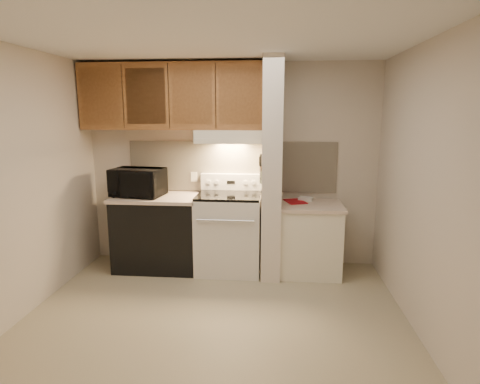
# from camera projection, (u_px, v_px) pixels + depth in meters

# --- Properties ---
(floor) EXTENTS (3.60, 3.60, 0.00)m
(floor) POSITION_uv_depth(u_px,v_px,m) (215.00, 316.00, 3.81)
(floor) COLOR tan
(floor) RESTS_ON ground
(ceiling) EXTENTS (3.60, 3.60, 0.00)m
(ceiling) POSITION_uv_depth(u_px,v_px,m) (212.00, 39.00, 3.33)
(ceiling) COLOR white
(ceiling) RESTS_ON wall_back
(wall_back) EXTENTS (3.60, 2.50, 0.02)m
(wall_back) POSITION_uv_depth(u_px,v_px,m) (232.00, 165.00, 5.04)
(wall_back) COLOR beige
(wall_back) RESTS_ON floor
(wall_left) EXTENTS (0.02, 3.00, 2.50)m
(wall_left) POSITION_uv_depth(u_px,v_px,m) (22.00, 184.00, 3.72)
(wall_left) COLOR beige
(wall_left) RESTS_ON floor
(wall_right) EXTENTS (0.02, 3.00, 2.50)m
(wall_right) POSITION_uv_depth(u_px,v_px,m) (423.00, 190.00, 3.41)
(wall_right) COLOR beige
(wall_right) RESTS_ON floor
(backsplash) EXTENTS (2.60, 0.02, 0.63)m
(backsplash) POSITION_uv_depth(u_px,v_px,m) (232.00, 167.00, 5.03)
(backsplash) COLOR beige
(backsplash) RESTS_ON wall_back
(range_body) EXTENTS (0.76, 0.65, 0.92)m
(range_body) POSITION_uv_depth(u_px,v_px,m) (229.00, 234.00, 4.85)
(range_body) COLOR silver
(range_body) RESTS_ON floor
(oven_window) EXTENTS (0.50, 0.01, 0.30)m
(oven_window) POSITION_uv_depth(u_px,v_px,m) (226.00, 239.00, 4.53)
(oven_window) COLOR black
(oven_window) RESTS_ON range_body
(oven_handle) EXTENTS (0.65, 0.02, 0.02)m
(oven_handle) POSITION_uv_depth(u_px,v_px,m) (225.00, 221.00, 4.45)
(oven_handle) COLOR silver
(oven_handle) RESTS_ON range_body
(cooktop) EXTENTS (0.74, 0.64, 0.03)m
(cooktop) POSITION_uv_depth(u_px,v_px,m) (229.00, 195.00, 4.76)
(cooktop) COLOR black
(cooktop) RESTS_ON range_body
(range_backguard) EXTENTS (0.76, 0.08, 0.20)m
(range_backguard) POSITION_uv_depth(u_px,v_px,m) (231.00, 182.00, 5.02)
(range_backguard) COLOR silver
(range_backguard) RESTS_ON range_body
(range_display) EXTENTS (0.10, 0.01, 0.04)m
(range_display) POSITION_uv_depth(u_px,v_px,m) (231.00, 182.00, 4.97)
(range_display) COLOR black
(range_display) RESTS_ON range_backguard
(range_knob_left_outer) EXTENTS (0.05, 0.02, 0.05)m
(range_knob_left_outer) POSITION_uv_depth(u_px,v_px,m) (209.00, 182.00, 5.00)
(range_knob_left_outer) COLOR silver
(range_knob_left_outer) RESTS_ON range_backguard
(range_knob_left_inner) EXTENTS (0.05, 0.02, 0.05)m
(range_knob_left_inner) POSITION_uv_depth(u_px,v_px,m) (217.00, 182.00, 4.99)
(range_knob_left_inner) COLOR silver
(range_knob_left_inner) RESTS_ON range_backguard
(range_knob_right_inner) EXTENTS (0.05, 0.02, 0.05)m
(range_knob_right_inner) POSITION_uv_depth(u_px,v_px,m) (245.00, 183.00, 4.96)
(range_knob_right_inner) COLOR silver
(range_knob_right_inner) RESTS_ON range_backguard
(range_knob_right_outer) EXTENTS (0.05, 0.02, 0.05)m
(range_knob_right_outer) POSITION_uv_depth(u_px,v_px,m) (253.00, 183.00, 4.95)
(range_knob_right_outer) COLOR silver
(range_knob_right_outer) RESTS_ON range_backguard
(dishwasher_front) EXTENTS (1.00, 0.63, 0.87)m
(dishwasher_front) POSITION_uv_depth(u_px,v_px,m) (158.00, 233.00, 4.94)
(dishwasher_front) COLOR black
(dishwasher_front) RESTS_ON floor
(left_countertop) EXTENTS (1.04, 0.67, 0.04)m
(left_countertop) POSITION_uv_depth(u_px,v_px,m) (157.00, 197.00, 4.85)
(left_countertop) COLOR beige
(left_countertop) RESTS_ON dishwasher_front
(spoon_rest) EXTENTS (0.21, 0.09, 0.01)m
(spoon_rest) POSITION_uv_depth(u_px,v_px,m) (154.00, 192.00, 5.05)
(spoon_rest) COLOR black
(spoon_rest) RESTS_ON left_countertop
(teal_jar) EXTENTS (0.09, 0.09, 0.10)m
(teal_jar) POSITION_uv_depth(u_px,v_px,m) (125.00, 193.00, 4.77)
(teal_jar) COLOR #285B60
(teal_jar) RESTS_ON left_countertop
(outlet) EXTENTS (0.08, 0.01, 0.12)m
(outlet) POSITION_uv_depth(u_px,v_px,m) (194.00, 177.00, 5.08)
(outlet) COLOR white
(outlet) RESTS_ON backsplash
(microwave) EXTENTS (0.65, 0.48, 0.33)m
(microwave) POSITION_uv_depth(u_px,v_px,m) (138.00, 182.00, 4.82)
(microwave) COLOR black
(microwave) RESTS_ON left_countertop
(partition_pillar) EXTENTS (0.22, 0.70, 2.50)m
(partition_pillar) POSITION_uv_depth(u_px,v_px,m) (272.00, 170.00, 4.65)
(partition_pillar) COLOR silver
(partition_pillar) RESTS_ON floor
(pillar_trim) EXTENTS (0.01, 0.70, 0.04)m
(pillar_trim) POSITION_uv_depth(u_px,v_px,m) (262.00, 165.00, 4.65)
(pillar_trim) COLOR #925C2F
(pillar_trim) RESTS_ON partition_pillar
(knife_strip) EXTENTS (0.02, 0.42, 0.04)m
(knife_strip) POSITION_uv_depth(u_px,v_px,m) (262.00, 164.00, 4.60)
(knife_strip) COLOR black
(knife_strip) RESTS_ON partition_pillar
(knife_blade_a) EXTENTS (0.01, 0.03, 0.16)m
(knife_blade_a) POSITION_uv_depth(u_px,v_px,m) (260.00, 175.00, 4.47)
(knife_blade_a) COLOR silver
(knife_blade_a) RESTS_ON knife_strip
(knife_handle_a) EXTENTS (0.02, 0.02, 0.10)m
(knife_handle_a) POSITION_uv_depth(u_px,v_px,m) (260.00, 161.00, 4.42)
(knife_handle_a) COLOR black
(knife_handle_a) RESTS_ON knife_strip
(knife_blade_b) EXTENTS (0.01, 0.04, 0.18)m
(knife_blade_b) POSITION_uv_depth(u_px,v_px,m) (260.00, 175.00, 4.53)
(knife_blade_b) COLOR silver
(knife_blade_b) RESTS_ON knife_strip
(knife_handle_b) EXTENTS (0.02, 0.02, 0.10)m
(knife_handle_b) POSITION_uv_depth(u_px,v_px,m) (260.00, 160.00, 4.52)
(knife_handle_b) COLOR black
(knife_handle_b) RESTS_ON knife_strip
(knife_blade_c) EXTENTS (0.01, 0.04, 0.20)m
(knife_blade_c) POSITION_uv_depth(u_px,v_px,m) (260.00, 174.00, 4.62)
(knife_blade_c) COLOR silver
(knife_blade_c) RESTS_ON knife_strip
(knife_handle_c) EXTENTS (0.02, 0.02, 0.10)m
(knife_handle_c) POSITION_uv_depth(u_px,v_px,m) (261.00, 160.00, 4.59)
(knife_handle_c) COLOR black
(knife_handle_c) RESTS_ON knife_strip
(knife_blade_d) EXTENTS (0.01, 0.04, 0.16)m
(knife_blade_d) POSITION_uv_depth(u_px,v_px,m) (261.00, 172.00, 4.71)
(knife_blade_d) COLOR silver
(knife_blade_d) RESTS_ON knife_strip
(knife_handle_d) EXTENTS (0.02, 0.02, 0.10)m
(knife_handle_d) POSITION_uv_depth(u_px,v_px,m) (261.00, 159.00, 4.65)
(knife_handle_d) COLOR black
(knife_handle_d) RESTS_ON knife_strip
(knife_blade_e) EXTENTS (0.01, 0.04, 0.18)m
(knife_blade_e) POSITION_uv_depth(u_px,v_px,m) (261.00, 172.00, 4.76)
(knife_blade_e) COLOR silver
(knife_blade_e) RESTS_ON knife_strip
(knife_handle_e) EXTENTS (0.02, 0.02, 0.10)m
(knife_handle_e) POSITION_uv_depth(u_px,v_px,m) (261.00, 158.00, 4.74)
(knife_handle_e) COLOR black
(knife_handle_e) RESTS_ON knife_strip
(oven_mitt) EXTENTS (0.03, 0.11, 0.27)m
(oven_mitt) POSITION_uv_depth(u_px,v_px,m) (261.00, 172.00, 4.84)
(oven_mitt) COLOR gray
(oven_mitt) RESTS_ON partition_pillar
(right_cab_base) EXTENTS (0.70, 0.60, 0.81)m
(right_cab_base) POSITION_uv_depth(u_px,v_px,m) (310.00, 240.00, 4.77)
(right_cab_base) COLOR white
(right_cab_base) RESTS_ON floor
(right_countertop) EXTENTS (0.74, 0.64, 0.04)m
(right_countertop) POSITION_uv_depth(u_px,v_px,m) (311.00, 206.00, 4.69)
(right_countertop) COLOR beige
(right_countertop) RESTS_ON right_cab_base
(red_folder) EXTENTS (0.29, 0.34, 0.01)m
(red_folder) POSITION_uv_depth(u_px,v_px,m) (295.00, 201.00, 4.80)
(red_folder) COLOR #A10E15
(red_folder) RESTS_ON right_countertop
(white_box) EXTENTS (0.19, 0.16, 0.04)m
(white_box) POSITION_uv_depth(u_px,v_px,m) (306.00, 199.00, 4.86)
(white_box) COLOR white
(white_box) RESTS_ON right_countertop
(range_hood) EXTENTS (0.78, 0.44, 0.15)m
(range_hood) POSITION_uv_depth(u_px,v_px,m) (230.00, 136.00, 4.75)
(range_hood) COLOR white
(range_hood) RESTS_ON upper_cabinets
(hood_lip) EXTENTS (0.78, 0.04, 0.06)m
(hood_lip) POSITION_uv_depth(u_px,v_px,m) (228.00, 141.00, 4.55)
(hood_lip) COLOR white
(hood_lip) RESTS_ON range_hood
(upper_cabinets) EXTENTS (2.18, 0.33, 0.77)m
(upper_cabinets) POSITION_uv_depth(u_px,v_px,m) (172.00, 97.00, 4.76)
(upper_cabinets) COLOR #925C2F
(upper_cabinets) RESTS_ON wall_back
(cab_door_a) EXTENTS (0.46, 0.01, 0.63)m
(cab_door_a) POSITION_uv_depth(u_px,v_px,m) (100.00, 96.00, 4.68)
(cab_door_a) COLOR #925C2F
(cab_door_a) RESTS_ON upper_cabinets
(cab_gap_a) EXTENTS (0.01, 0.01, 0.73)m
(cab_gap_a) POSITION_uv_depth(u_px,v_px,m) (123.00, 96.00, 4.65)
(cab_gap_a) COLOR black
(cab_gap_a) RESTS_ON upper_cabinets
(cab_door_b) EXTENTS (0.46, 0.01, 0.63)m
(cab_door_b) POSITION_uv_depth(u_px,v_px,m) (146.00, 96.00, 4.63)
(cab_door_b) COLOR #925C2F
(cab_door_b) RESTS_ON upper_cabinets
(cab_gap_b) EXTENTS (0.01, 0.01, 0.73)m
(cab_gap_b) POSITION_uv_depth(u_px,v_px,m) (169.00, 96.00, 4.60)
(cab_gap_b) COLOR black
(cab_gap_b) RESTS_ON upper_cabinets
(cab_door_c) EXTENTS (0.46, 0.01, 0.63)m
(cab_door_c) POSITION_uv_depth(u_px,v_px,m) (192.00, 96.00, 4.58)
(cab_door_c) COLOR #925C2F
(cab_door_c) RESTS_ON upper_cabinets
(cab_gap_c) EXTENTS (0.01, 0.01, 0.73)m
(cab_gap_c) POSITION_uv_depth(u_px,v_px,m) (216.00, 96.00, 4.56)
(cab_gap_c) COLOR black
(cab_gap_c) RESTS_ON upper_cabinets
(cab_door_d) EXTENTS (0.46, 0.01, 0.63)m
(cab_door_d) POSITION_uv_depth(u_px,v_px,m) (239.00, 96.00, 4.53)
(cab_door_d) COLOR #925C2F
(cab_door_d) RESTS_ON upper_cabinets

